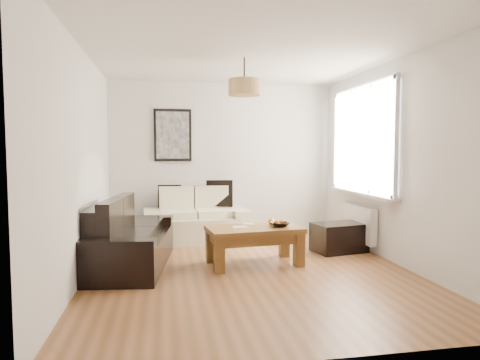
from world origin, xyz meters
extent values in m
plane|color=brown|center=(0.00, 0.00, 0.00)|extent=(4.50, 4.50, 0.00)
cube|color=white|center=(1.82, 0.80, 0.38)|extent=(0.10, 0.90, 0.52)
cylinder|color=tan|center=(0.00, 0.30, 2.23)|extent=(0.40, 0.40, 0.20)
cube|color=black|center=(1.45, 0.67, 0.20)|extent=(0.79, 0.58, 0.41)
cube|color=black|center=(-0.92, 1.97, 0.70)|extent=(0.38, 0.12, 0.37)
cube|color=black|center=(-0.10, 1.97, 0.73)|extent=(0.45, 0.19, 0.44)
imported|color=black|center=(0.44, 0.19, 0.51)|extent=(0.28, 0.28, 0.06)
sphere|color=orange|center=(0.42, 0.27, 0.52)|extent=(0.06, 0.06, 0.06)
sphere|color=orange|center=(0.51, 0.31, 0.52)|extent=(0.07, 0.07, 0.07)
sphere|color=#FF9E15|center=(0.37, 0.36, 0.52)|extent=(0.10, 0.10, 0.09)
cube|color=silver|center=(-0.06, 0.24, 0.48)|extent=(0.18, 0.13, 0.01)
camera|label=1|loc=(-0.99, -4.90, 1.44)|focal=31.37mm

